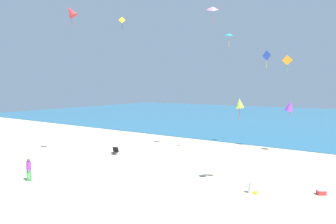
{
  "coord_description": "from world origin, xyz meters",
  "views": [
    {
      "loc": [
        8.27,
        -6.91,
        5.91
      ],
      "look_at": [
        0.0,
        5.71,
        4.6
      ],
      "focal_mm": 30.49,
      "sensor_mm": 36.0,
      "label": 1
    }
  ],
  "objects": [
    {
      "name": "kite_lime",
      "position": [
        2.63,
        9.39,
        4.98
      ],
      "size": [
        0.75,
        0.78,
        1.33
      ],
      "rotation": [
        0.0,
        0.0,
        0.64
      ],
      "color": "#99DB33"
    },
    {
      "name": "kite_red",
      "position": [
        -11.14,
        8.46,
        11.98
      ],
      "size": [
        1.18,
        1.09,
        1.58
      ],
      "rotation": [
        0.0,
        0.0,
        5.28
      ],
      "color": "red"
    },
    {
      "name": "person_0",
      "position": [
        3.68,
        8.62,
        0.25
      ],
      "size": [
        0.53,
        0.32,
        0.67
      ],
      "rotation": [
        0.0,
        0.0,
        6.28
      ],
      "color": "white",
      "rests_on": "ground_plane"
    },
    {
      "name": "kite_orange",
      "position": [
        3.03,
        20.75,
        8.3
      ],
      "size": [
        0.9,
        0.27,
        1.79
      ],
      "rotation": [
        0.0,
        0.0,
        3.53
      ],
      "color": "orange"
    },
    {
      "name": "kite_yellow",
      "position": [
        -11.8,
        15.22,
        12.65
      ],
      "size": [
        0.55,
        0.45,
        1.31
      ],
      "rotation": [
        0.0,
        0.0,
        0.45
      ],
      "color": "yellow"
    },
    {
      "name": "beach_chair_mid_beach",
      "position": [
        -9.3,
        11.32,
        0.27
      ],
      "size": [
        0.67,
        0.68,
        0.63
      ],
      "rotation": [
        0.0,
        0.0,
        4.97
      ],
      "color": "black",
      "rests_on": "ground_plane"
    },
    {
      "name": "kite_purple",
      "position": [
        3.44,
        20.4,
        4.22
      ],
      "size": [
        1.01,
        0.87,
        1.38
      ],
      "rotation": [
        0.0,
        0.0,
        4.89
      ],
      "color": "purple"
    },
    {
      "name": "ground_plane",
      "position": [
        0.0,
        10.0,
        0.0
      ],
      "size": [
        120.0,
        120.0,
        0.0
      ],
      "primitive_type": "plane",
      "color": "beige"
    },
    {
      "name": "cooler_box",
      "position": [
        6.98,
        10.48,
        0.15
      ],
      "size": [
        0.55,
        0.5,
        0.29
      ],
      "rotation": [
        0.0,
        0.0,
        3.71
      ],
      "color": "red",
      "rests_on": "ground_plane"
    },
    {
      "name": "kite_blue",
      "position": [
        0.58,
        23.15,
        9.11
      ],
      "size": [
        1.01,
        0.41,
        1.78
      ],
      "rotation": [
        0.0,
        0.0,
        5.99
      ],
      "color": "blue"
    },
    {
      "name": "kite_pink",
      "position": [
        -2.48,
        16.59,
        12.78
      ],
      "size": [
        0.96,
        0.9,
        1.57
      ],
      "rotation": [
        0.0,
        0.0,
        0.55
      ],
      "color": "pink"
    },
    {
      "name": "person_1",
      "position": [
        -8.69,
        2.97,
        0.83
      ],
      "size": [
        0.41,
        0.41,
        1.45
      ],
      "rotation": [
        0.0,
        0.0,
        2.4
      ],
      "color": "green",
      "rests_on": "ground_plane"
    },
    {
      "name": "ocean_water",
      "position": [
        0.0,
        51.7,
        0.03
      ],
      "size": [
        120.0,
        60.0,
        0.05
      ],
      "primitive_type": "cube",
      "color": "#236084",
      "rests_on": "ground_plane"
    },
    {
      "name": "kite_teal",
      "position": [
        -0.94,
        16.65,
        10.38
      ],
      "size": [
        0.64,
        0.6,
        1.19
      ],
      "rotation": [
        0.0,
        0.0,
        3.72
      ],
      "color": "#1EADAD"
    }
  ]
}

